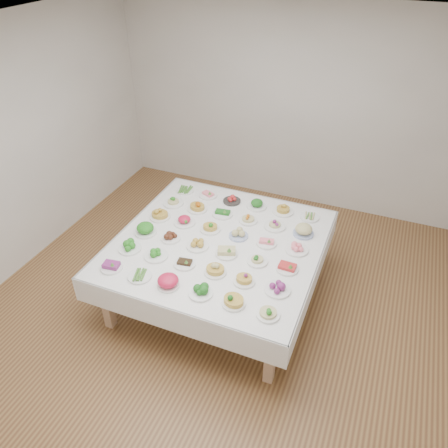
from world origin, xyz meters
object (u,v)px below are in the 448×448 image
at_px(display_table, 219,247).
at_px(dish_18, 160,212).
at_px(dish_35, 310,217).
at_px(dish_0, 111,266).

relative_size(display_table, dish_18, 9.09).
height_order(display_table, dish_35, dish_35).
xyz_separation_m(dish_0, dish_18, (0.00, 0.95, 0.04)).
height_order(display_table, dish_0, dish_0).
bearing_deg(display_table, dish_35, 45.59).
height_order(dish_0, dish_35, dish_0).
relative_size(dish_0, dish_18, 0.91).
relative_size(display_table, dish_0, 9.96).
bearing_deg(dish_18, dish_0, -90.06).
distance_m(dish_18, dish_35, 1.70).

